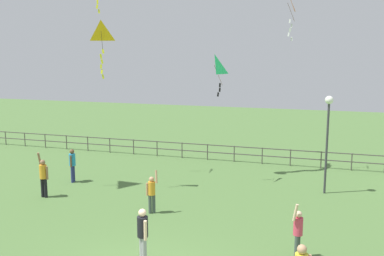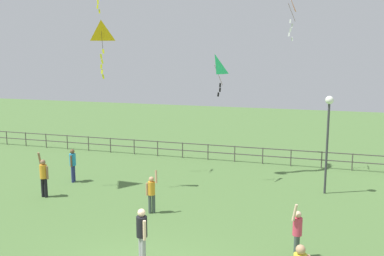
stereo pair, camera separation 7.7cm
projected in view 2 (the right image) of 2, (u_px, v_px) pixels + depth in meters
The scene contains 10 objects.
lamppost at pixel (328, 123), 19.11m from camera, with size 0.36×0.36×4.42m.
person_1 at pixel (142, 233), 12.85m from camera, with size 0.40×0.40×1.74m.
person_2 at pixel (297, 231), 13.20m from camera, with size 0.32×0.47×1.82m.
person_3 at pixel (73, 163), 21.25m from camera, with size 0.30×0.49×1.65m.
person_4 at pixel (44, 175), 18.98m from camera, with size 0.51×0.33×1.99m.
person_5 at pixel (152, 192), 17.07m from camera, with size 0.47×0.28×1.75m.
kite_0 at pixel (215, 66), 20.52m from camera, with size 0.81×0.84×1.95m.
kite_2 at pixel (288, 5), 21.91m from camera, with size 0.59×0.84×2.34m.
kite_3 at pixel (101, 34), 18.74m from camera, with size 0.86×0.64×2.51m.
waterfront_railing at pixel (234, 151), 25.29m from camera, with size 36.04×0.06×0.95m.
Camera 2 is at (4.79, -10.29, 6.22)m, focal length 40.68 mm.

